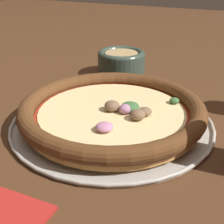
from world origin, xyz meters
TOP-DOWN VIEW (x-y plane):
  - ground_plane at (0.00, 0.00)m, footprint 3.00×3.00m
  - pizza_tray at (0.00, 0.00)m, footprint 0.35×0.35m
  - pizza at (-0.00, 0.00)m, footprint 0.32×0.32m
  - bowl_near at (0.09, -0.25)m, footprint 0.12×0.12m

SIDE VIEW (x-z plane):
  - ground_plane at x=0.00m, z-range 0.00..0.00m
  - pizza_tray at x=0.00m, z-range 0.00..0.01m
  - pizza at x=0.00m, z-range 0.01..0.04m
  - bowl_near at x=0.09m, z-range 0.00..0.06m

